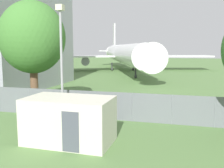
# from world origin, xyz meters

# --- Properties ---
(perimeter_fence) EXTENTS (56.07, 0.07, 1.90)m
(perimeter_fence) POSITION_xyz_m (-0.00, 11.10, 0.95)
(perimeter_fence) COLOR slate
(perimeter_fence) RESTS_ON ground
(airplane) EXTENTS (36.88, 44.36, 11.15)m
(airplane) POSITION_xyz_m (-3.65, 47.31, 3.53)
(airplane) COLOR white
(airplane) RESTS_ON ground
(portable_cabin) EXTENTS (4.39, 2.57, 2.33)m
(portable_cabin) POSITION_xyz_m (2.74, 6.46, 1.16)
(portable_cabin) COLOR beige
(portable_cabin) RESTS_ON ground
(picnic_bench_open_grass) EXTENTS (1.70, 1.58, 0.76)m
(picnic_bench_open_grass) POSITION_xyz_m (-0.17, 9.53, 0.47)
(picnic_bench_open_grass) COLOR #A37A47
(picnic_bench_open_grass) RESTS_ON ground
(tree_left_of_cabin) EXTENTS (5.02, 5.02, 8.36)m
(tree_left_of_cabin) POSITION_xyz_m (-2.98, 12.57, 5.56)
(tree_left_of_cabin) COLOR brown
(tree_left_of_cabin) RESTS_ON ground
(light_mast) EXTENTS (0.44, 0.44, 7.47)m
(light_mast) POSITION_xyz_m (0.68, 9.97, 4.59)
(light_mast) COLOR #99999E
(light_mast) RESTS_ON ground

